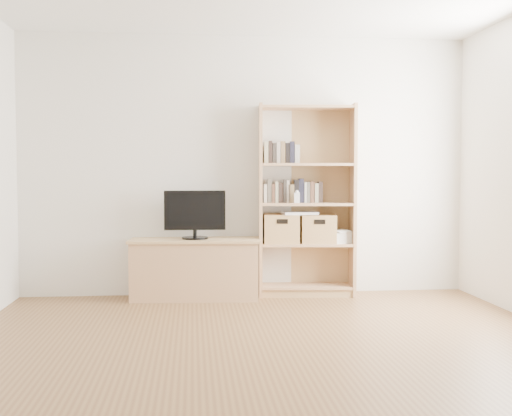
{
  "coord_description": "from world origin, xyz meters",
  "views": [
    {
      "loc": [
        -0.54,
        -3.97,
        1.22
      ],
      "look_at": [
        0.04,
        1.9,
        0.9
      ],
      "focal_mm": 45.0,
      "sensor_mm": 36.0,
      "label": 1
    }
  ],
  "objects": [
    {
      "name": "front_wall",
      "position": [
        0.0,
        -2.5,
        1.3
      ],
      "size": [
        4.5,
        0.02,
        2.6
      ],
      "primitive_type": "cube",
      "color": "silver",
      "rests_on": "floor"
    },
    {
      "name": "books_row_upper",
      "position": [
        0.38,
        2.37,
        1.42
      ],
      "size": [
        0.36,
        0.15,
        0.19
      ],
      "primitive_type": "cube",
      "rotation": [
        0.0,
        0.0,
        -0.05
      ],
      "color": "#B5AFA3",
      "rests_on": "bookshelf"
    },
    {
      "name": "baby_monitor",
      "position": [
        0.48,
        2.23,
        0.98
      ],
      "size": [
        0.06,
        0.04,
        0.1
      ],
      "primitive_type": "cube",
      "rotation": [
        0.0,
        0.0,
        -0.1
      ],
      "color": "white",
      "rests_on": "bookshelf"
    },
    {
      "name": "floor",
      "position": [
        0.0,
        0.0,
        0.0
      ],
      "size": [
        4.5,
        5.0,
        0.01
      ],
      "primitive_type": "cube",
      "color": "brown",
      "rests_on": "ground"
    },
    {
      "name": "magazine_stack",
      "position": [
        0.92,
        2.3,
        0.58
      ],
      "size": [
        0.21,
        0.27,
        0.11
      ],
      "primitive_type": "cube",
      "rotation": [
        0.0,
        0.0,
        0.21
      ],
      "color": "beige",
      "rests_on": "bookshelf"
    },
    {
      "name": "basket_right",
      "position": [
        0.71,
        2.32,
        0.67
      ],
      "size": [
        0.37,
        0.31,
        0.28
      ],
      "primitive_type": "cube",
      "rotation": [
        0.0,
        0.0,
        -0.1
      ],
      "color": "tan",
      "rests_on": "bookshelf"
    },
    {
      "name": "tv_stand",
      "position": [
        -0.52,
        2.27,
        0.28
      ],
      "size": [
        1.25,
        0.53,
        0.56
      ],
      "primitive_type": "cube",
      "rotation": [
        0.0,
        0.0,
        -0.06
      ],
      "color": "#AC7F58",
      "rests_on": "floor"
    },
    {
      "name": "books_row_mid",
      "position": [
        0.59,
        2.35,
        1.05
      ],
      "size": [
        0.9,
        0.25,
        0.24
      ],
      "primitive_type": "cube",
      "rotation": [
        0.0,
        0.0,
        -0.09
      ],
      "color": "#B5AFA3",
      "rests_on": "bookshelf"
    },
    {
      "name": "bookshelf",
      "position": [
        0.59,
        2.33,
        0.95
      ],
      "size": [
        0.98,
        0.42,
        1.9
      ],
      "primitive_type": "cube",
      "rotation": [
        0.0,
        0.0,
        -0.09
      ],
      "color": "#AC7F58",
      "rests_on": "floor"
    },
    {
      "name": "television",
      "position": [
        -0.52,
        2.27,
        0.82
      ],
      "size": [
        0.59,
        0.05,
        0.46
      ],
      "primitive_type": "cube",
      "rotation": [
        0.0,
        0.0,
        -0.01
      ],
      "color": "black",
      "rests_on": "tv_stand"
    },
    {
      "name": "laptop",
      "position": [
        0.51,
        2.33,
        0.83
      ],
      "size": [
        0.36,
        0.27,
        0.03
      ],
      "primitive_type": "cube",
      "rotation": [
        0.0,
        0.0,
        0.09
      ],
      "color": "white",
      "rests_on": "basket_left"
    },
    {
      "name": "back_wall",
      "position": [
        0.0,
        2.5,
        1.3
      ],
      "size": [
        4.5,
        0.02,
        2.6
      ],
      "primitive_type": "cube",
      "color": "silver",
      "rests_on": "floor"
    },
    {
      "name": "basket_left",
      "position": [
        0.34,
        2.35,
        0.67
      ],
      "size": [
        0.37,
        0.31,
        0.28
      ],
      "primitive_type": "cube",
      "rotation": [
        0.0,
        0.0,
        -0.07
      ],
      "color": "tan",
      "rests_on": "bookshelf"
    }
  ]
}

